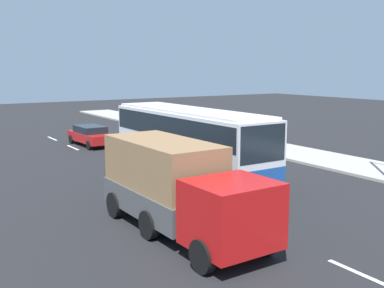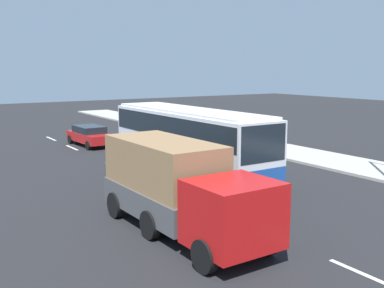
% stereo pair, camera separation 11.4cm
% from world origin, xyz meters
% --- Properties ---
extents(ground_plane, '(120.00, 120.00, 0.00)m').
position_xyz_m(ground_plane, '(0.00, 0.00, 0.00)').
color(ground_plane, black).
extents(sidewalk_curb, '(80.00, 4.00, 0.15)m').
position_xyz_m(sidewalk_curb, '(0.00, 9.48, 0.07)').
color(sidewalk_curb, '#A8A399').
rests_on(sidewalk_curb, ground_plane).
extents(lane_centreline, '(40.89, 0.16, 0.01)m').
position_xyz_m(lane_centreline, '(-2.18, -1.92, 0.00)').
color(lane_centreline, white).
rests_on(lane_centreline, ground_plane).
extents(coach_bus, '(10.83, 2.76, 3.58)m').
position_xyz_m(coach_bus, '(-1.67, -0.28, 2.21)').
color(coach_bus, '#1E4C9E').
rests_on(coach_bus, ground_plane).
extents(cargo_truck, '(7.58, 2.63, 3.05)m').
position_xyz_m(cargo_truck, '(4.19, -4.42, 1.62)').
color(cargo_truck, red).
rests_on(cargo_truck, ground_plane).
extents(car_red_compact, '(4.70, 2.11, 1.42)m').
position_xyz_m(car_red_compact, '(-14.58, -0.49, 0.77)').
color(car_red_compact, '#B21919').
rests_on(car_red_compact, ground_plane).
extents(car_yellow_taxi, '(4.22, 1.97, 1.50)m').
position_xyz_m(car_yellow_taxi, '(-11.72, 3.41, 0.79)').
color(car_yellow_taxi, gold).
rests_on(car_yellow_taxi, ground_plane).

